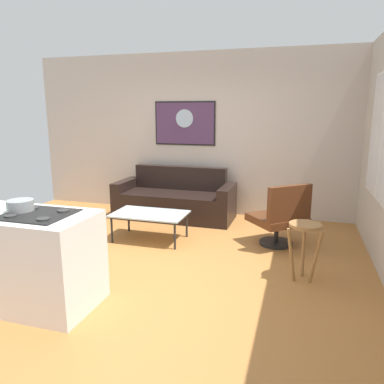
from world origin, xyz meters
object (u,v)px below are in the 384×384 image
(wall_painting, at_px, (185,123))
(mixing_bowl, at_px, (20,206))
(couch, at_px, (175,201))
(coffee_table, at_px, (150,215))
(armchair, at_px, (281,217))
(bar_stool, at_px, (305,236))

(wall_painting, bearing_deg, mixing_bowl, -97.38)
(couch, distance_m, wall_painting, 1.38)
(coffee_table, height_order, wall_painting, wall_painting)
(coffee_table, xyz_separation_m, armchair, (1.79, 0.26, 0.05))
(armchair, bearing_deg, bar_stool, -72.94)
(mixing_bowl, bearing_deg, couch, 82.13)
(armchair, xyz_separation_m, mixing_bowl, (-2.26, -2.18, 0.53))
(coffee_table, distance_m, wall_painting, 2.06)
(armchair, height_order, wall_painting, wall_painting)
(bar_stool, height_order, mixing_bowl, mixing_bowl)
(coffee_table, height_order, mixing_bowl, mixing_bowl)
(couch, distance_m, coffee_table, 1.19)
(armchair, bearing_deg, wall_painting, 142.26)
(armchair, bearing_deg, coffee_table, -171.78)
(armchair, distance_m, bar_stool, 1.03)
(mixing_bowl, bearing_deg, armchair, 44.01)
(bar_stool, distance_m, wall_painting, 3.34)
(armchair, height_order, mixing_bowl, mixing_bowl)
(couch, xyz_separation_m, armchair, (1.83, -0.93, 0.12))
(coffee_table, relative_size, wall_painting, 0.94)
(couch, height_order, armchair, armchair)
(coffee_table, bearing_deg, armchair, 8.22)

